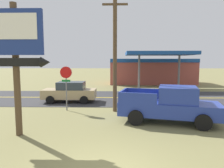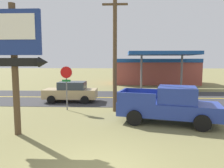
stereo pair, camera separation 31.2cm
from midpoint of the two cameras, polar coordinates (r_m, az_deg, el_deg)
The scene contains 8 objects.
road_asphalt at distance 18.92m, azimuth 1.20°, elevation -3.74°, with size 140.00×8.00×0.02m, color #333335.
road_centre_line at distance 18.91m, azimuth 1.20°, elevation -3.70°, with size 126.00×0.20×0.01m, color gold.
motel_sign at distance 9.93m, azimuth -24.28°, elevation 8.97°, with size 2.84×0.54×5.74m.
stop_sign at distance 14.22m, azimuth -11.67°, elevation 1.01°, with size 0.80×0.08×2.95m.
utility_pole at distance 13.59m, azimuth 1.46°, elevation 10.65°, with size 1.78×0.26×8.12m.
gas_station at distance 31.53m, azimuth 11.69°, elevation 3.68°, with size 12.00×11.50×4.40m.
pickup_blue_parked_on_lawn at distance 11.66m, azimuth 15.98°, elevation -5.52°, with size 5.52×3.14×1.96m.
car_tan_near_lane at distance 17.26m, azimuth -10.55°, elevation -2.05°, with size 4.20×2.00×1.64m.
Camera 2 is at (0.65, -5.62, 3.30)m, focal length 33.65 mm.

